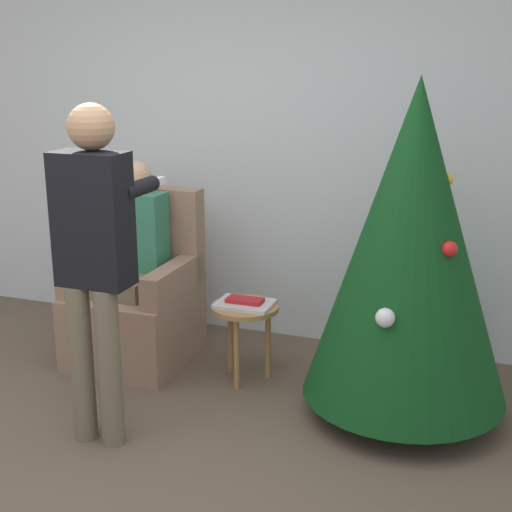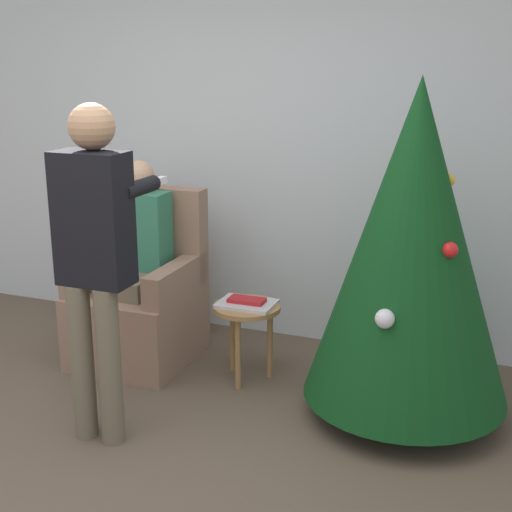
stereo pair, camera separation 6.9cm
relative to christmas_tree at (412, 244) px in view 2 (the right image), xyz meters
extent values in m
plane|color=brown|center=(-1.24, -1.33, -0.98)|extent=(14.00, 14.00, 0.00)
cube|color=silver|center=(-1.24, 0.90, 0.37)|extent=(8.00, 0.06, 2.70)
cylinder|color=brown|center=(0.00, 0.00, -0.92)|extent=(0.10, 0.10, 0.12)
cone|color=#0F4219|center=(0.00, 0.00, 0.00)|extent=(1.10, 1.10, 1.72)
sphere|color=red|center=(0.21, -0.18, 0.04)|extent=(0.08, 0.08, 0.08)
sphere|color=gold|center=(0.15, 0.10, 0.33)|extent=(0.06, 0.06, 0.06)
sphere|color=white|center=(-0.16, 0.19, 0.13)|extent=(0.07, 0.07, 0.07)
sphere|color=white|center=(-0.06, -0.38, -0.29)|extent=(0.10, 0.10, 0.10)
cube|color=#93705B|center=(-1.75, 0.14, -0.74)|extent=(0.70, 0.74, 0.47)
cube|color=#93705B|center=(-1.75, 0.44, -0.20)|extent=(0.70, 0.14, 0.62)
cube|color=#93705B|center=(-2.04, 0.14, -0.41)|extent=(0.12, 0.66, 0.20)
cube|color=#93705B|center=(-1.46, 0.14, -0.41)|extent=(0.12, 0.66, 0.20)
cylinder|color=#6B604C|center=(-1.85, -0.06, -0.74)|extent=(0.11, 0.11, 0.47)
cylinder|color=#6B604C|center=(-1.65, -0.06, -0.74)|extent=(0.11, 0.11, 0.47)
cube|color=#6B604C|center=(-1.75, 0.09, -0.45)|extent=(0.32, 0.40, 0.12)
cube|color=#337A5B|center=(-1.75, 0.24, -0.14)|extent=(0.36, 0.20, 0.50)
sphere|color=tan|center=(-1.75, 0.24, 0.21)|extent=(0.20, 0.20, 0.20)
cylinder|color=#6B604C|center=(-1.51, -0.82, -0.56)|extent=(0.12, 0.12, 0.83)
cylinder|color=#6B604C|center=(-1.35, -0.82, -0.56)|extent=(0.12, 0.12, 0.83)
cube|color=black|center=(-1.43, -0.76, 0.18)|extent=(0.36, 0.20, 0.66)
sphere|color=tan|center=(-1.43, -0.73, 0.62)|extent=(0.23, 0.23, 0.23)
cylinder|color=black|center=(-1.58, -0.57, 0.31)|extent=(0.08, 0.30, 0.08)
cylinder|color=black|center=(-1.28, -0.57, 0.31)|extent=(0.08, 0.30, 0.08)
cube|color=white|center=(-1.28, -0.38, 0.31)|extent=(0.04, 0.14, 0.04)
cylinder|color=#A37547|center=(-0.97, 0.11, -0.52)|extent=(0.41, 0.41, 0.03)
cylinder|color=#A37547|center=(-0.97, -0.04, -0.76)|extent=(0.04, 0.04, 0.45)
cylinder|color=#A37547|center=(-0.85, 0.18, -0.76)|extent=(0.04, 0.04, 0.45)
cylinder|color=#A37547|center=(-1.10, 0.18, -0.76)|extent=(0.04, 0.04, 0.45)
cube|color=silver|center=(-0.97, 0.11, -0.49)|extent=(0.34, 0.25, 0.02)
cube|color=#B21E23|center=(-0.97, 0.11, -0.47)|extent=(0.22, 0.11, 0.02)
camera|label=1|loc=(0.45, -3.66, 0.96)|focal=50.00mm
camera|label=2|loc=(0.52, -3.63, 0.96)|focal=50.00mm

